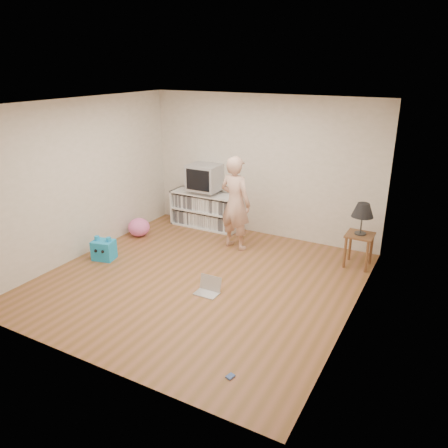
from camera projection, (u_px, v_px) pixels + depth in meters
ground at (200, 280)px, 6.65m from camera, size 4.50×4.50×0.00m
walls at (198, 198)px, 6.19m from camera, size 4.52×4.52×2.60m
ceiling at (196, 104)px, 5.74m from camera, size 4.50×4.50×0.01m
media_unit at (206, 210)px, 8.69m from camera, size 1.40×0.45×0.70m
dvd_deck at (205, 191)px, 8.55m from camera, size 0.45×0.35×0.07m
crt_tv at (205, 177)px, 8.44m from camera, size 0.60×0.53×0.50m
side_table at (359, 242)px, 6.97m from camera, size 0.42×0.42×0.55m
table_lamp at (363, 211)px, 6.79m from camera, size 0.34×0.34×0.52m
person at (235, 203)px, 7.53m from camera, size 0.66×0.50×1.65m
laptop at (209, 288)px, 6.26m from camera, size 0.34×0.27×0.23m
playing_cards at (230, 376)px, 4.59m from camera, size 0.09×0.10×0.02m
plush_blue at (104, 250)px, 7.29m from camera, size 0.40×0.35×0.40m
plush_pink at (139, 227)px, 8.27m from camera, size 0.43×0.43×0.34m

